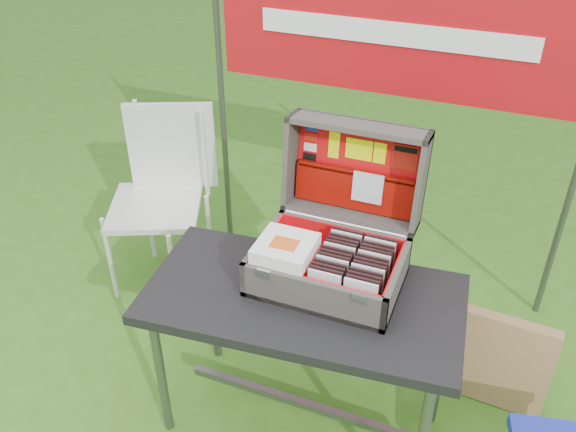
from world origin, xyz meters
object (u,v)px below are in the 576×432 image
at_px(cardboard_box, 500,362).
at_px(suitcase, 335,216).
at_px(chair, 156,209).
at_px(table, 302,364).

bearing_deg(cardboard_box, suitcase, -153.05).
bearing_deg(chair, suitcase, -44.96).
relative_size(chair, cardboard_box, 2.27).
bearing_deg(chair, cardboard_box, -27.86).
bearing_deg(suitcase, chair, 158.51).
xyz_separation_m(table, suitcase, (0.06, 0.15, 0.59)).
relative_size(suitcase, chair, 0.56).
relative_size(suitcase, cardboard_box, 1.27).
bearing_deg(table, chair, 144.84).
xyz_separation_m(suitcase, cardboard_box, (0.65, 0.28, -0.73)).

